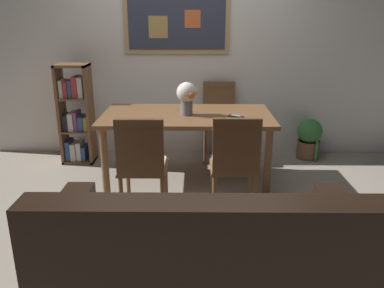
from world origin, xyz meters
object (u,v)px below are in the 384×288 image
dining_chair_far_right (219,114)px  potted_ivy (309,138)px  leather_couch (204,265)px  bookshelf (76,117)px  flower_vase (187,95)px  dining_table (187,122)px  tv_remote (236,117)px  dining_chair_near_left (142,160)px  dining_chair_near_right (235,159)px

dining_chair_far_right → potted_ivy: (1.09, -0.02, -0.29)m
leather_couch → bookshelf: bookshelf is taller
flower_vase → dining_table: bearing=94.2°
dining_chair_far_right → potted_ivy: dining_chair_far_right is taller
potted_ivy → tv_remote: 1.41m
dining_chair_near_left → bookshelf: size_ratio=0.79×
dining_table → bookshelf: (-1.30, 0.59, -0.10)m
dining_chair_far_right → dining_chair_near_left: 1.71m
dining_chair_near_right → potted_ivy: dining_chair_near_right is taller
dining_chair_near_right → flower_vase: 0.92m
leather_couch → tv_remote: 1.83m
dining_table → potted_ivy: size_ratio=3.36×
bookshelf → dining_chair_near_right: bearing=-38.4°
leather_couch → tv_remote: leather_couch is taller
dining_table → dining_chair_far_right: (0.37, 0.75, -0.11)m
dining_chair_near_left → leather_couch: bearing=-65.8°
dining_chair_far_right → tv_remote: bearing=-83.0°
tv_remote → flower_vase: bearing=167.6°
dining_chair_near_left → flower_vase: 0.92m
bookshelf → leather_couch: bearing=-59.9°
dining_chair_far_right → tv_remote: size_ratio=5.99×
dining_chair_near_left → potted_ivy: bearing=40.2°
leather_couch → bookshelf: 2.88m
dining_table → tv_remote: size_ratio=11.07×
dining_chair_far_right → dining_chair_near_right: bearing=-88.2°
dining_chair_near_right → dining_chair_far_right: bearing=91.8°
dining_chair_near_left → dining_table: bearing=66.2°
bookshelf → flower_vase: (1.30, -0.63, 0.38)m
dining_chair_far_right → bookshelf: (-1.66, -0.16, 0.01)m
bookshelf → flower_vase: bearing=-25.9°
dining_chair_far_right → leather_couch: 2.66m
dining_chair_near_right → flower_vase: bearing=119.5°
bookshelf → potted_ivy: bearing=2.9°
dining_chair_near_left → flower_vase: flower_vase is taller
dining_chair_near_right → potted_ivy: bearing=55.1°
flower_vase → tv_remote: (0.47, -0.10, -0.19)m
dining_table → leather_couch: size_ratio=0.93×
dining_table → tv_remote: bearing=-16.9°
flower_vase → bookshelf: bearing=154.1°
dining_table → potted_ivy: dining_table is taller
potted_ivy → tv_remote: bearing=-138.2°
dining_chair_near_right → bookshelf: size_ratio=0.79×
dining_chair_near_left → tv_remote: bearing=38.3°
dining_table → leather_couch: leather_couch is taller
dining_chair_near_right → bookshelf: 2.18m
leather_couch → tv_remote: size_ratio=11.85×
dining_table → dining_chair_near_left: (-0.35, -0.80, -0.11)m
dining_chair_near_right → potted_ivy: (1.05, 1.50, -0.29)m
dining_table → leather_couch: (0.14, -1.89, -0.33)m
dining_chair_near_right → dining_chair_far_right: 1.52m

